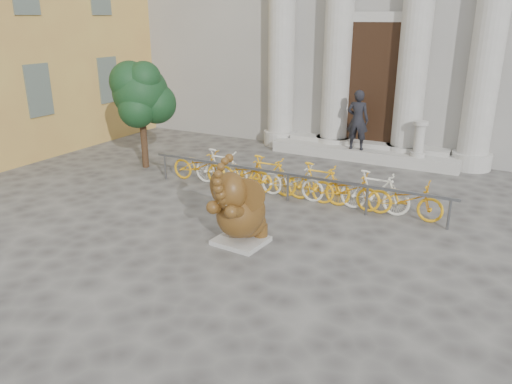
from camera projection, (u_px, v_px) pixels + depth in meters
The scene contains 7 objects.
ground at pixel (201, 290), 8.42m from camera, with size 80.00×80.00×0.00m, color #474442.
entrance_steps at pixel (364, 153), 16.18m from camera, with size 6.00×1.20×0.36m, color #A8A59E.
elephant_statue at pixel (240, 211), 9.90m from camera, with size 1.30×1.47×1.94m.
bike_rack at pixel (292, 179), 12.53m from camera, with size 8.00×0.53×1.00m.
tree at pixel (141, 94), 14.52m from camera, with size 1.83×1.67×3.18m.
pedestrian at pixel (358, 120), 15.59m from camera, with size 0.69×0.45×1.88m, color black.
balustrade_post at pixel (419, 140), 14.93m from camera, with size 0.44×0.44×1.07m.
Camera 1 is at (4.31, -6.08, 4.36)m, focal length 35.00 mm.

